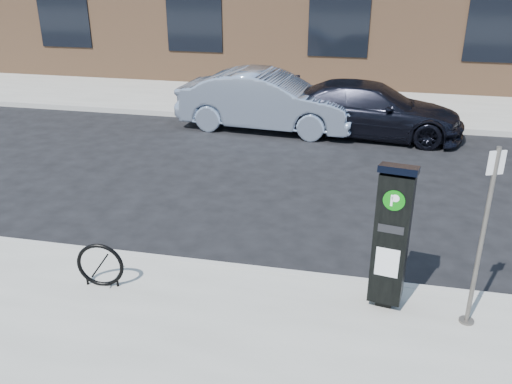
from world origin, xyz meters
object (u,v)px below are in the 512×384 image
(bike_rack, at_px, (100,265))
(sign_pole, at_px, (481,241))
(car_dark, at_px, (370,109))
(parking_kiosk, at_px, (392,235))
(car_silver, at_px, (267,100))

(bike_rack, bearing_deg, sign_pole, -3.62)
(bike_rack, distance_m, car_dark, 9.01)
(parking_kiosk, distance_m, sign_pole, 1.04)
(sign_pole, bearing_deg, car_silver, 93.06)
(parking_kiosk, distance_m, car_dark, 7.95)
(sign_pole, bearing_deg, parking_kiosk, 145.55)
(car_silver, distance_m, car_dark, 2.74)
(bike_rack, xyz_separation_m, car_dark, (3.46, 8.32, 0.22))
(bike_rack, height_order, car_dark, car_dark)
(bike_rack, distance_m, car_silver, 8.36)
(sign_pole, xyz_separation_m, car_dark, (-1.42, 8.11, -0.62))
(sign_pole, bearing_deg, bike_rack, 158.36)
(parking_kiosk, relative_size, sign_pole, 0.86)
(car_silver, relative_size, car_dark, 1.00)
(sign_pole, height_order, car_silver, sign_pole)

